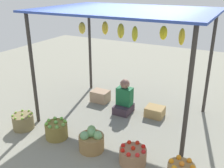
% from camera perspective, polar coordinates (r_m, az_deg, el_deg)
% --- Properties ---
extents(ground_plane, '(14.00, 14.00, 0.00)m').
position_cam_1_polar(ground_plane, '(5.71, 2.62, -7.09)').
color(ground_plane, gray).
extents(market_stall_structure, '(3.31, 2.39, 2.28)m').
position_cam_1_polar(market_stall_structure, '(5.07, 3.07, 14.27)').
color(market_stall_structure, '#38332D').
rests_on(market_stall_structure, ground).
extents(vendor_person, '(0.36, 0.44, 0.78)m').
position_cam_1_polar(vendor_person, '(5.76, 2.71, -3.52)').
color(vendor_person, '#3D2F3A').
rests_on(vendor_person, ground).
extents(basket_limes, '(0.41, 0.41, 0.34)m').
position_cam_1_polar(basket_limes, '(5.49, -19.07, -7.85)').
color(basket_limes, olive).
rests_on(basket_limes, ground).
extents(basket_green_apples, '(0.42, 0.42, 0.36)m').
position_cam_1_polar(basket_green_apples, '(5.01, -12.19, -9.92)').
color(basket_green_apples, olive).
rests_on(basket_green_apples, ground).
extents(basket_cabbages, '(0.44, 0.44, 0.42)m').
position_cam_1_polar(basket_cabbages, '(4.58, -4.57, -12.42)').
color(basket_cabbages, olive).
rests_on(basket_cabbages, ground).
extents(basket_red_tomatoes, '(0.44, 0.44, 0.32)m').
position_cam_1_polar(basket_red_tomatoes, '(4.32, 4.64, -15.52)').
color(basket_red_tomatoes, '#A17754').
rests_on(basket_red_tomatoes, ground).
extents(wooden_crate_near_vendor, '(0.39, 0.34, 0.21)m').
position_cam_1_polar(wooden_crate_near_vendor, '(5.73, 9.46, -6.05)').
color(wooden_crate_near_vendor, tan).
rests_on(wooden_crate_near_vendor, ground).
extents(wooden_crate_stacked_rear, '(0.41, 0.32, 0.28)m').
position_cam_1_polar(wooden_crate_stacked_rear, '(6.34, -2.60, -2.68)').
color(wooden_crate_stacked_rear, tan).
rests_on(wooden_crate_stacked_rear, ground).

